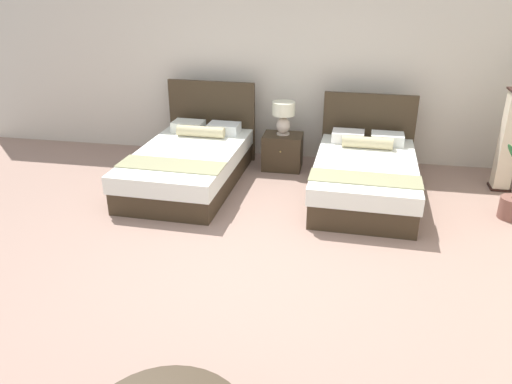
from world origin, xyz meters
TOP-DOWN VIEW (x-y plane):
  - ground_plane at (0.00, 0.00)m, footprint 10.10×10.18m
  - wall_back at (0.00, 3.29)m, footprint 10.10×0.12m
  - bed_near_window at (-1.13, 1.94)m, footprint 1.34×2.26m
  - bed_near_corner at (1.14, 1.94)m, footprint 1.30×2.09m
  - nightstand at (0.00, 2.68)m, footprint 0.54×0.45m
  - table_lamp at (0.00, 2.70)m, footprint 0.31×0.31m
  - floor_lamp_corner at (2.88, 2.48)m, footprint 0.24×0.24m

SIDE VIEW (x-z plane):
  - ground_plane at x=0.00m, z-range -0.02..0.00m
  - nightstand at x=0.00m, z-range 0.00..0.50m
  - bed_near_window at x=-1.13m, z-range -0.30..0.86m
  - bed_near_corner at x=1.14m, z-range -0.26..0.82m
  - floor_lamp_corner at x=2.88m, z-range 0.00..1.30m
  - table_lamp at x=0.00m, z-range 0.55..1.01m
  - wall_back at x=0.00m, z-range 0.00..2.57m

